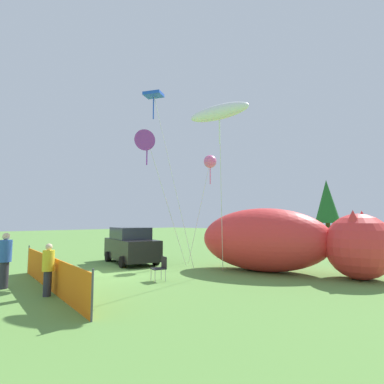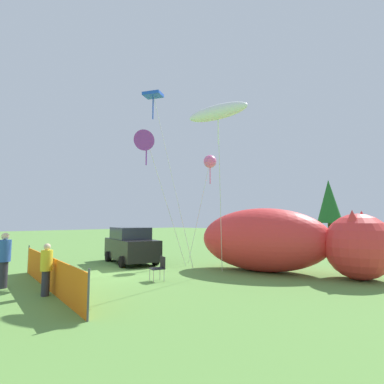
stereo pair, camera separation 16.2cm
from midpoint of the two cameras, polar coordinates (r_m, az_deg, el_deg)
The scene contains 12 objects.
ground_plane at distance 13.98m, azimuth -13.98°, elevation -14.79°, with size 120.00×120.00×0.00m, color #609342.
parked_car at distance 16.95m, azimuth -11.29°, elevation -9.96°, with size 4.53×2.89×1.92m.
folding_chair at distance 11.96m, azimuth -5.83°, elevation -13.91°, with size 0.63×0.63×0.91m.
inflatable_cat at distance 14.07m, azimuth 17.18°, elevation -9.21°, with size 8.28×4.24×2.87m.
safety_fence at distance 11.52m, azimuth -25.23°, elevation -13.75°, with size 8.03×1.35×1.20m.
spectator_in_black_shirt at distance 10.54m, azimuth -25.60°, elevation -12.77°, with size 0.35×0.35×1.60m.
spectator_in_red_shirt at distance 12.37m, azimuth -31.86°, elevation -10.59°, with size 0.41×0.41×1.88m.
kite_white_ghost at distance 12.55m, azimuth 5.38°, elevation 14.85°, with size 2.49×2.75×7.21m.
kite_pink_octopus at distance 17.24m, azimuth 3.70°, elevation 5.72°, with size 1.24×1.26×6.04m.
kite_purple_delta at distance 14.82m, azimuth -8.33°, elevation 10.00°, with size 1.61×3.14×6.92m.
kite_blue_box at distance 16.33m, azimuth -6.98°, elevation 17.31°, with size 2.33×1.87×8.95m.
horizon_tree_west at distance 47.17m, azimuth 24.74°, elevation -1.65°, with size 3.41×3.41×8.15m.
Camera 2 is at (11.65, -7.41, 2.32)m, focal length 28.00 mm.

